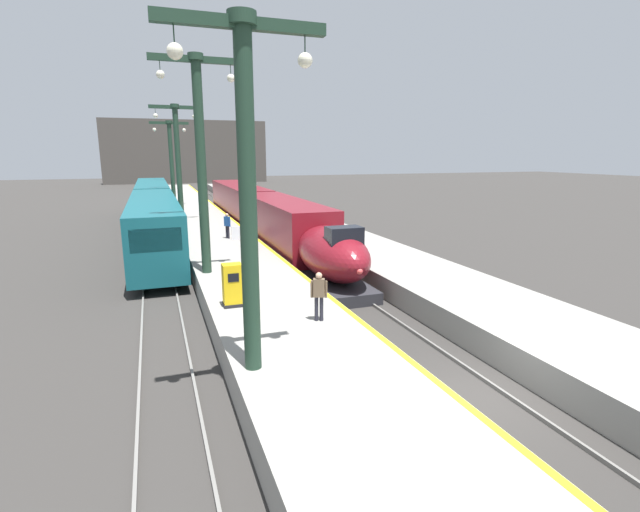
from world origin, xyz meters
The scene contains 21 objects.
ground_plane centered at (0.00, 0.00, 0.00)m, with size 260.00×260.00×0.00m, color #33302D.
platform_left centered at (-4.05, 24.75, 0.53)m, with size 4.80×110.00×1.05m, color gray.
platform_right centered at (4.05, 24.75, 0.53)m, with size 4.80×110.00×1.05m, color gray.
platform_left_safety_stripe centered at (-1.77, 24.75, 1.05)m, with size 0.20×107.80×0.01m, color yellow.
rail_main_left centered at (-0.75, 27.50, 0.06)m, with size 0.08×110.00×0.12m, color slate.
rail_main_right centered at (0.75, 27.50, 0.06)m, with size 0.08×110.00×0.12m, color slate.
rail_secondary_left centered at (-8.85, 27.50, 0.06)m, with size 0.08×110.00×0.12m, color slate.
rail_secondary_right centered at (-7.35, 27.50, 0.06)m, with size 0.08×110.00×0.12m, color slate.
highspeed_train_main centered at (0.00, 26.38, 1.93)m, with size 2.92×37.94×3.60m.
regional_train_adjacent centered at (-8.10, 30.63, 2.13)m, with size 2.85×36.60×3.80m.
station_column_near centered at (-5.90, 1.80, 6.31)m, with size 4.00×0.68×8.69m.
station_column_mid centered at (-5.90, 12.54, 6.90)m, with size 4.00×0.68×9.80m.
station_column_far centered at (-5.90, 31.03, 6.71)m, with size 4.00×0.68×9.44m.
station_column_distant centered at (-5.90, 43.77, 6.46)m, with size 4.00×0.68×8.96m.
passenger_near_edge centered at (-3.55, 21.33, 2.04)m, with size 0.40×0.48×1.69m.
passenger_mid_platform centered at (-2.53, 17.78, 2.04)m, with size 0.31×0.55×1.69m.
passenger_far_waiting centered at (-3.07, 4.53, 2.04)m, with size 0.54×0.35×1.69m.
rolling_suitcase centered at (-2.42, 21.33, 1.35)m, with size 0.40×0.22×0.98m.
ticket_machine_yellow centered at (-5.55, 7.10, 1.79)m, with size 0.76×0.62×1.60m.
departure_info_board centered at (-4.19, 12.60, 2.56)m, with size 0.90×0.10×2.12m.
terminus_back_wall centered at (0.00, 102.00, 7.00)m, with size 36.00×2.00×14.00m, color #4C4742.
Camera 1 is at (-8.09, -9.52, 6.60)m, focal length 26.06 mm.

